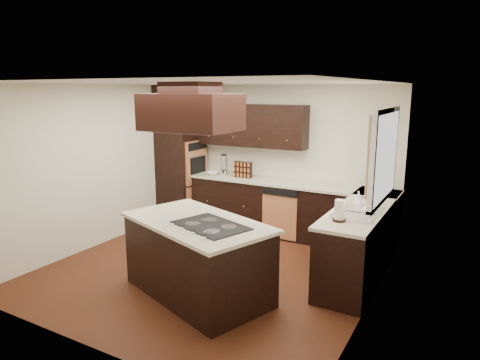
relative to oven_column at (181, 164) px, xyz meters
The scene contains 30 objects.
floor 2.68m from the oven_column, 43.85° to the right, with size 4.20×4.20×0.02m, color #5F2D17.
ceiling 2.86m from the oven_column, 43.85° to the right, with size 4.20×4.20×0.02m, color silver.
wall_back 1.83m from the oven_column, 12.85° to the left, with size 4.20×0.02×2.50m, color silver.
wall_front 4.21m from the oven_column, 65.05° to the right, with size 4.20×0.02×2.50m, color silver.
wall_left 1.75m from the oven_column, 101.12° to the right, with size 0.02×4.20×2.50m, color silver.
wall_right 4.25m from the oven_column, 23.70° to the right, with size 0.02×4.20×2.50m, color silver.
oven_column is the anchor object (origin of this frame).
wall_oven_face 0.36m from the oven_column, ahead, with size 0.05×0.62×0.78m, color #CF7F4F.
base_cabinets_back 1.92m from the oven_column, ahead, with size 2.93×0.60×0.88m, color black.
base_cabinets_right 3.72m from the oven_column, 12.69° to the right, with size 0.60×2.40×0.88m, color black.
countertop_back 1.82m from the oven_column, ahead, with size 2.93×0.63×0.04m, color beige.
countertop_right 3.65m from the oven_column, 12.74° to the right, with size 0.63×2.40×0.04m, color beige.
upper_cabinets 1.56m from the oven_column, ahead, with size 2.00×0.34×0.72m, color black.
dishwasher_front 2.21m from the oven_column, ahead, with size 0.60×0.05×0.72m, color #CF7F4F.
window_frame 4.06m from the oven_column, 16.72° to the right, with size 0.06×1.32×1.12m, color white.
window_pane 4.08m from the oven_column, 16.61° to the right, with size 0.00×1.20×1.00m, color white.
curtain_left 4.15m from the oven_column, 22.59° to the right, with size 0.02×0.34×0.90m, color beige.
curtain_right 3.91m from the oven_column, 10.99° to the right, with size 0.02×0.34×0.90m, color beige.
sink_rim 3.76m from the oven_column, 17.90° to the right, with size 0.52×0.84×0.01m, color silver.
island 3.19m from the oven_column, 49.86° to the right, with size 1.76×0.96×0.88m, color black.
island_top 3.14m from the oven_column, 49.86° to the right, with size 1.83×1.02×0.04m, color beige.
cooktop 3.37m from the oven_column, 47.57° to the right, with size 0.83×0.55×0.01m, color black.
range_hood 3.13m from the oven_column, 50.26° to the right, with size 1.05×0.72×0.42m, color black.
hood_duct 3.24m from the oven_column, 50.26° to the right, with size 0.55×0.50×0.13m, color black.
blender_base 0.91m from the oven_column, ahead, with size 0.15×0.15×0.10m, color silver.
blender_pitcher 0.91m from the oven_column, ahead, with size 0.13×0.13×0.26m, color silver.
spice_rack 1.28m from the oven_column, ahead, with size 0.33×0.08×0.28m, color black.
mixing_bowl 0.71m from the oven_column, ahead, with size 0.22×0.22×0.05m, color white.
soap_bottle 3.54m from the oven_column, 11.65° to the right, with size 0.08×0.08×0.17m, color white.
paper_towel 3.83m from the oven_column, 24.77° to the right, with size 0.12×0.12×0.25m, color white.
Camera 1 is at (3.02, -4.60, 2.41)m, focal length 32.00 mm.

